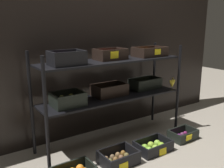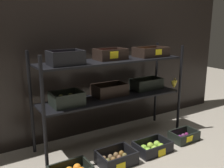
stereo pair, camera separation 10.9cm
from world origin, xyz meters
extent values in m
plane|color=gray|center=(0.00, 0.00, 0.00)|extent=(10.00, 10.00, 0.00)
cube|color=black|center=(0.00, 0.41, 0.90)|extent=(4.03, 0.12, 1.79)
cylinder|color=black|center=(-0.81, -0.21, 0.53)|extent=(0.03, 0.03, 1.05)
cylinder|color=black|center=(0.81, -0.21, 0.53)|extent=(0.03, 0.03, 1.05)
cylinder|color=black|center=(-0.81, 0.21, 0.53)|extent=(0.03, 0.03, 1.05)
cylinder|color=black|center=(0.81, 0.21, 0.53)|extent=(0.03, 0.03, 1.05)
cube|color=black|center=(0.00, 0.00, 0.51)|extent=(1.60, 0.39, 0.02)
cube|color=black|center=(0.00, 0.00, 0.91)|extent=(1.60, 0.39, 0.02)
cube|color=black|center=(-0.52, -0.01, 0.53)|extent=(0.30, 0.24, 0.01)
cube|color=black|center=(-0.52, -0.12, 0.60)|extent=(0.30, 0.02, 0.12)
cube|color=black|center=(-0.52, 0.10, 0.60)|extent=(0.30, 0.02, 0.12)
cube|color=black|center=(-0.67, -0.01, 0.60)|extent=(0.02, 0.21, 0.12)
cube|color=black|center=(-0.38, -0.01, 0.60)|extent=(0.02, 0.21, 0.12)
ellipsoid|color=#BAB754|center=(-0.57, -0.04, 0.58)|extent=(0.07, 0.07, 0.09)
ellipsoid|color=tan|center=(-0.48, -0.05, 0.58)|extent=(0.07, 0.07, 0.09)
ellipsoid|color=#BAC162|center=(-0.57, 0.02, 0.58)|extent=(0.07, 0.07, 0.09)
ellipsoid|color=#BDBD55|center=(-0.47, 0.02, 0.58)|extent=(0.07, 0.07, 0.09)
cube|color=black|center=(0.01, 0.06, 0.53)|extent=(0.37, 0.23, 0.01)
cube|color=black|center=(0.01, -0.05, 0.59)|extent=(0.37, 0.02, 0.12)
cube|color=black|center=(0.01, 0.16, 0.59)|extent=(0.37, 0.02, 0.12)
cube|color=black|center=(-0.17, 0.06, 0.59)|extent=(0.02, 0.20, 0.12)
cube|color=black|center=(0.18, 0.06, 0.59)|extent=(0.02, 0.20, 0.12)
sphere|color=#DCC74B|center=(-0.08, 0.03, 0.57)|extent=(0.07, 0.07, 0.07)
sphere|color=#D1C848|center=(0.01, 0.03, 0.57)|extent=(0.07, 0.07, 0.07)
sphere|color=#E6C056|center=(0.09, 0.02, 0.57)|extent=(0.07, 0.07, 0.07)
sphere|color=gold|center=(-0.08, 0.09, 0.57)|extent=(0.07, 0.07, 0.07)
sphere|color=gold|center=(0.01, 0.09, 0.57)|extent=(0.07, 0.07, 0.07)
sphere|color=#D3B857|center=(0.09, 0.09, 0.57)|extent=(0.07, 0.07, 0.07)
cube|color=black|center=(0.53, 0.06, 0.53)|extent=(0.38, 0.21, 0.01)
cube|color=black|center=(0.53, -0.03, 0.59)|extent=(0.38, 0.02, 0.11)
cube|color=black|center=(0.53, 0.16, 0.59)|extent=(0.38, 0.02, 0.11)
cube|color=black|center=(0.35, 0.06, 0.59)|extent=(0.02, 0.17, 0.11)
cube|color=black|center=(0.71, 0.06, 0.59)|extent=(0.02, 0.17, 0.11)
ellipsoid|color=yellow|center=(0.42, 0.03, 0.57)|extent=(0.06, 0.06, 0.08)
ellipsoid|color=yellow|center=(0.50, 0.03, 0.57)|extent=(0.06, 0.06, 0.08)
ellipsoid|color=yellow|center=(0.56, 0.03, 0.57)|extent=(0.06, 0.06, 0.08)
ellipsoid|color=yellow|center=(0.63, 0.03, 0.57)|extent=(0.06, 0.06, 0.08)
ellipsoid|color=yellow|center=(0.42, 0.09, 0.57)|extent=(0.06, 0.06, 0.08)
ellipsoid|color=yellow|center=(0.49, 0.09, 0.57)|extent=(0.06, 0.06, 0.08)
ellipsoid|color=yellow|center=(0.56, 0.09, 0.57)|extent=(0.06, 0.06, 0.08)
ellipsoid|color=yellow|center=(0.64, 0.09, 0.57)|extent=(0.06, 0.06, 0.08)
cube|color=black|center=(-0.53, -0.04, 0.93)|extent=(0.31, 0.22, 0.01)
cube|color=black|center=(-0.53, -0.14, 1.00)|extent=(0.31, 0.02, 0.12)
cube|color=black|center=(-0.53, 0.06, 1.00)|extent=(0.31, 0.02, 0.12)
cube|color=black|center=(-0.68, -0.04, 1.00)|extent=(0.02, 0.19, 0.12)
cube|color=black|center=(-0.38, -0.04, 1.00)|extent=(0.02, 0.19, 0.12)
sphere|color=#5C2D57|center=(-0.62, -0.08, 0.96)|extent=(0.05, 0.05, 0.05)
sphere|color=#5F1A48|center=(-0.56, -0.08, 0.96)|extent=(0.05, 0.05, 0.05)
sphere|color=#621F4E|center=(-0.50, -0.07, 0.96)|extent=(0.05, 0.05, 0.05)
sphere|color=#5D2D55|center=(-0.44, -0.08, 0.96)|extent=(0.05, 0.05, 0.05)
sphere|color=#6D2955|center=(-0.62, -0.01, 0.96)|extent=(0.05, 0.05, 0.05)
sphere|color=#641C5D|center=(-0.56, 0.00, 0.96)|extent=(0.05, 0.05, 0.05)
sphere|color=#661A54|center=(-0.50, 0.00, 0.96)|extent=(0.05, 0.05, 0.05)
sphere|color=#5F2A5C|center=(-0.44, -0.01, 0.96)|extent=(0.05, 0.05, 0.05)
cube|color=black|center=(0.00, 0.03, 0.93)|extent=(0.32, 0.22, 0.01)
cube|color=black|center=(0.00, -0.07, 0.99)|extent=(0.32, 0.02, 0.10)
cube|color=black|center=(0.00, 0.13, 0.99)|extent=(0.32, 0.02, 0.10)
cube|color=black|center=(-0.15, 0.03, 0.99)|extent=(0.02, 0.19, 0.10)
cube|color=black|center=(0.15, 0.03, 0.99)|extent=(0.02, 0.19, 0.10)
sphere|color=red|center=(-0.05, 0.01, 0.97)|extent=(0.07, 0.07, 0.07)
sphere|color=red|center=(0.06, 0.00, 0.97)|extent=(0.07, 0.07, 0.07)
sphere|color=red|center=(-0.06, 0.07, 0.97)|extent=(0.07, 0.07, 0.07)
sphere|color=red|center=(0.06, 0.07, 0.97)|extent=(0.07, 0.07, 0.07)
cube|color=yellow|center=(-0.02, -0.08, 0.98)|extent=(0.10, 0.01, 0.07)
cube|color=black|center=(0.52, -0.01, 0.93)|extent=(0.38, 0.23, 0.01)
cube|color=black|center=(0.52, -0.12, 0.98)|extent=(0.38, 0.02, 0.10)
cube|color=black|center=(0.52, 0.10, 0.98)|extent=(0.38, 0.02, 0.10)
cube|color=black|center=(0.34, -0.01, 0.98)|extent=(0.02, 0.20, 0.10)
cube|color=black|center=(0.70, -0.01, 0.98)|extent=(0.02, 0.20, 0.10)
sphere|color=orange|center=(0.41, -0.05, 0.97)|extent=(0.06, 0.06, 0.06)
sphere|color=orange|center=(0.48, -0.05, 0.97)|extent=(0.06, 0.06, 0.06)
sphere|color=orange|center=(0.56, -0.05, 0.97)|extent=(0.06, 0.06, 0.06)
sphere|color=orange|center=(0.62, -0.05, 0.97)|extent=(0.06, 0.06, 0.06)
sphere|color=orange|center=(0.41, 0.02, 0.97)|extent=(0.06, 0.06, 0.06)
sphere|color=orange|center=(0.48, 0.02, 0.97)|extent=(0.06, 0.06, 0.06)
sphere|color=orange|center=(0.55, 0.02, 0.97)|extent=(0.06, 0.06, 0.06)
sphere|color=orange|center=(0.63, 0.02, 0.97)|extent=(0.06, 0.06, 0.06)
cube|color=yellow|center=(0.53, -0.13, 0.99)|extent=(0.09, 0.00, 0.06)
cylinder|color=brown|center=(0.85, -0.08, 0.63)|extent=(0.02, 0.02, 0.02)
ellipsoid|color=yellow|center=(0.84, -0.07, 0.57)|extent=(0.07, 0.03, 0.10)
ellipsoid|color=yellow|center=(0.85, -0.08, 0.57)|extent=(0.05, 0.03, 0.10)
ellipsoid|color=yellow|center=(0.86, -0.07, 0.57)|extent=(0.05, 0.03, 0.10)
ellipsoid|color=yellow|center=(0.87, -0.08, 0.57)|extent=(0.08, 0.03, 0.10)
cube|color=black|center=(-0.67, -0.30, 0.06)|extent=(0.35, 0.02, 0.10)
cube|color=black|center=(-0.51, -0.41, 0.06)|extent=(0.02, 0.20, 0.10)
sphere|color=orange|center=(-0.59, -0.37, 0.05)|extent=(0.07, 0.07, 0.07)
cube|color=black|center=(-0.22, -0.43, 0.01)|extent=(0.35, 0.26, 0.01)
cube|color=black|center=(-0.22, -0.55, 0.07)|extent=(0.35, 0.02, 0.12)
cube|color=black|center=(-0.22, -0.31, 0.07)|extent=(0.35, 0.02, 0.12)
cube|color=black|center=(-0.38, -0.43, 0.07)|extent=(0.02, 0.23, 0.12)
cube|color=black|center=(-0.05, -0.43, 0.07)|extent=(0.02, 0.23, 0.12)
ellipsoid|color=brown|center=(-0.31, -0.48, 0.05)|extent=(0.05, 0.05, 0.07)
ellipsoid|color=brown|center=(-0.25, -0.48, 0.05)|extent=(0.05, 0.05, 0.07)
ellipsoid|color=brown|center=(-0.19, -0.48, 0.05)|extent=(0.05, 0.05, 0.07)
ellipsoid|color=brown|center=(-0.12, -0.48, 0.05)|extent=(0.05, 0.05, 0.07)
ellipsoid|color=brown|center=(-0.31, -0.42, 0.05)|extent=(0.05, 0.05, 0.07)
ellipsoid|color=brown|center=(-0.25, -0.43, 0.05)|extent=(0.05, 0.05, 0.07)
ellipsoid|color=brown|center=(-0.19, -0.43, 0.05)|extent=(0.05, 0.05, 0.07)
ellipsoid|color=brown|center=(-0.12, -0.42, 0.05)|extent=(0.05, 0.05, 0.07)
ellipsoid|color=brown|center=(-0.32, -0.37, 0.05)|extent=(0.05, 0.05, 0.07)
ellipsoid|color=brown|center=(-0.25, -0.37, 0.05)|extent=(0.05, 0.05, 0.07)
ellipsoid|color=brown|center=(-0.18, -0.37, 0.05)|extent=(0.05, 0.05, 0.07)
ellipsoid|color=brown|center=(-0.12, -0.37, 0.05)|extent=(0.05, 0.05, 0.07)
cube|color=yellow|center=(-0.25, -0.56, 0.05)|extent=(0.10, 0.01, 0.07)
cube|color=black|center=(0.22, -0.43, 0.01)|extent=(0.37, 0.24, 0.01)
cube|color=black|center=(0.22, -0.55, 0.06)|extent=(0.37, 0.02, 0.10)
cube|color=black|center=(0.22, -0.32, 0.06)|extent=(0.37, 0.02, 0.10)
cube|color=black|center=(0.05, -0.43, 0.06)|extent=(0.02, 0.21, 0.10)
cube|color=black|center=(0.40, -0.43, 0.06)|extent=(0.02, 0.21, 0.10)
sphere|color=#8DC83C|center=(0.14, -0.47, 0.05)|extent=(0.07, 0.07, 0.07)
sphere|color=#94BD3D|center=(0.22, -0.47, 0.05)|extent=(0.07, 0.07, 0.07)
sphere|color=#88B731|center=(0.31, -0.46, 0.05)|extent=(0.07, 0.07, 0.07)
sphere|color=#83B836|center=(0.14, -0.40, 0.05)|extent=(0.07, 0.07, 0.07)
sphere|color=#92B236|center=(0.23, -0.39, 0.05)|extent=(0.07, 0.07, 0.07)
sphere|color=#8DB83D|center=(0.31, -0.40, 0.05)|extent=(0.07, 0.07, 0.07)
cube|color=yellow|center=(0.24, -0.56, 0.04)|extent=(0.10, 0.01, 0.07)
cube|color=black|center=(0.70, -0.42, 0.01)|extent=(0.31, 0.21, 0.01)
cube|color=black|center=(0.70, -0.52, 0.06)|extent=(0.31, 0.02, 0.10)
cube|color=black|center=(0.70, -0.33, 0.06)|extent=(0.31, 0.02, 0.10)
cube|color=black|center=(0.55, -0.42, 0.06)|extent=(0.02, 0.17, 0.10)
cube|color=black|center=(0.85, -0.42, 0.06)|extent=(0.02, 0.17, 0.10)
sphere|color=#582748|center=(0.61, -0.45, 0.04)|extent=(0.05, 0.05, 0.05)
sphere|color=#651C49|center=(0.67, -0.46, 0.04)|extent=(0.05, 0.05, 0.05)
sphere|color=#682E5C|center=(0.73, -0.46, 0.04)|extent=(0.05, 0.05, 0.05)
sphere|color=#5C2547|center=(0.79, -0.45, 0.04)|extent=(0.05, 0.05, 0.05)
sphere|color=#5B1D5E|center=(0.61, -0.39, 0.04)|extent=(0.05, 0.05, 0.05)
sphere|color=#5B1C5A|center=(0.67, -0.39, 0.04)|extent=(0.05, 0.05, 0.05)
sphere|color=#623054|center=(0.73, -0.39, 0.04)|extent=(0.05, 0.05, 0.05)
sphere|color=#6C1B4C|center=(0.78, -0.39, 0.04)|extent=(0.05, 0.05, 0.05)
cube|color=yellow|center=(0.67, -0.53, 0.06)|extent=(0.09, 0.01, 0.07)
camera|label=1|loc=(-1.48, -2.18, 1.31)|focal=40.53mm
camera|label=2|loc=(-1.39, -2.24, 1.31)|focal=40.53mm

